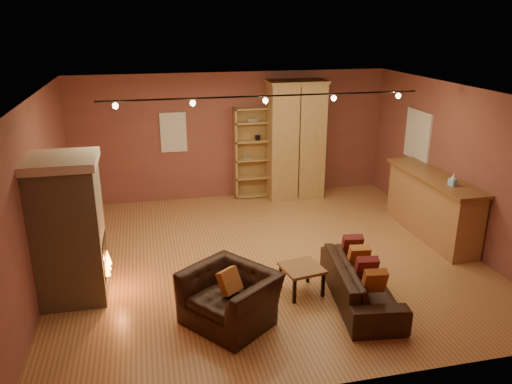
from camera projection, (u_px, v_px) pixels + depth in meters
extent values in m
plane|color=#9B6337|center=(267.00, 257.00, 8.58)|extent=(7.00, 7.00, 0.00)
plane|color=brown|center=(269.00, 93.00, 7.66)|extent=(7.00, 7.00, 0.00)
cube|color=brown|center=(233.00, 136.00, 11.11)|extent=(7.00, 0.02, 2.80)
cube|color=brown|center=(39.00, 195.00, 7.39)|extent=(0.02, 6.50, 2.80)
cube|color=brown|center=(459.00, 166.00, 8.85)|extent=(0.02, 6.50, 2.80)
cube|color=tan|center=(69.00, 233.00, 7.06)|extent=(0.90, 0.90, 2.00)
cube|color=beige|center=(60.00, 161.00, 6.71)|extent=(0.98, 0.98, 0.12)
cube|color=black|center=(102.00, 256.00, 7.28)|extent=(0.10, 0.65, 0.55)
cone|color=orange|center=(107.00, 263.00, 7.33)|extent=(0.10, 0.10, 0.22)
cube|color=white|center=(173.00, 132.00, 10.77)|extent=(0.56, 0.04, 0.86)
cube|color=tan|center=(251.00, 151.00, 11.31)|extent=(0.84, 0.04, 2.05)
cube|color=tan|center=(235.00, 154.00, 11.09)|extent=(0.04, 0.33, 2.05)
cube|color=tan|center=(270.00, 152.00, 11.26)|extent=(0.04, 0.33, 2.05)
cube|color=gray|center=(247.00, 158.00, 11.18)|extent=(0.18, 0.12, 0.05)
cube|color=black|center=(258.00, 138.00, 11.08)|extent=(0.10, 0.10, 0.12)
cube|color=tan|center=(253.00, 194.00, 11.50)|extent=(0.84, 0.33, 0.04)
cube|color=tan|center=(253.00, 177.00, 11.36)|extent=(0.84, 0.33, 0.04)
cube|color=tan|center=(253.00, 159.00, 11.22)|extent=(0.84, 0.33, 0.03)
cube|color=tan|center=(253.00, 141.00, 11.08)|extent=(0.84, 0.33, 0.04)
cube|color=tan|center=(253.00, 122.00, 10.94)|extent=(0.84, 0.33, 0.04)
cube|color=tan|center=(253.00, 108.00, 10.84)|extent=(0.84, 0.33, 0.04)
cube|color=tan|center=(295.00, 141.00, 11.13)|extent=(1.23, 0.67, 2.57)
cube|color=brown|center=(300.00, 145.00, 10.82)|extent=(0.02, 0.01, 2.47)
cube|color=tan|center=(297.00, 82.00, 10.69)|extent=(1.29, 0.73, 0.06)
cube|color=#B18051|center=(432.00, 207.00, 9.26)|extent=(0.54, 2.36, 1.13)
cube|color=brown|center=(435.00, 177.00, 9.06)|extent=(0.66, 2.48, 0.06)
cube|color=#91CCE8|center=(453.00, 182.00, 8.47)|extent=(0.16, 0.16, 0.13)
cone|color=white|center=(454.00, 175.00, 8.43)|extent=(0.08, 0.08, 0.10)
cube|color=white|center=(418.00, 135.00, 10.05)|extent=(0.05, 0.90, 1.00)
imported|color=black|center=(361.00, 276.00, 7.14)|extent=(0.84, 2.03, 0.77)
cube|color=#9D501F|center=(375.00, 281.00, 6.55)|extent=(0.33, 0.27, 0.36)
cube|color=maroon|center=(366.00, 268.00, 6.89)|extent=(0.33, 0.27, 0.36)
cube|color=#BE7030|center=(359.00, 256.00, 7.24)|extent=(0.33, 0.27, 0.36)
cube|color=maroon|center=(352.00, 245.00, 7.58)|extent=(0.33, 0.27, 0.36)
imported|color=black|center=(230.00, 289.00, 6.59)|extent=(1.27, 1.34, 0.99)
cube|color=#BE7030|center=(230.00, 281.00, 6.55)|extent=(0.38, 0.37, 0.34)
cube|color=brown|center=(302.00, 268.00, 7.34)|extent=(0.64, 0.64, 0.05)
cube|color=black|center=(291.00, 290.00, 7.15)|extent=(0.05, 0.05, 0.37)
cube|color=black|center=(322.00, 287.00, 7.25)|extent=(0.05, 0.05, 0.37)
cube|color=black|center=(282.00, 275.00, 7.58)|extent=(0.05, 0.05, 0.37)
cube|color=black|center=(311.00, 272.00, 7.68)|extent=(0.05, 0.05, 0.37)
cylinder|color=black|center=(265.00, 96.00, 7.87)|extent=(5.20, 0.03, 0.03)
sphere|color=#FFD88C|center=(115.00, 106.00, 7.41)|extent=(0.09, 0.09, 0.09)
sphere|color=#FFD88C|center=(193.00, 103.00, 7.65)|extent=(0.09, 0.09, 0.09)
sphere|color=#FFD88C|center=(265.00, 100.00, 7.89)|extent=(0.09, 0.09, 0.09)
sphere|color=#FFD88C|center=(334.00, 98.00, 8.13)|extent=(0.09, 0.09, 0.09)
sphere|color=#FFD88C|center=(398.00, 96.00, 8.37)|extent=(0.09, 0.09, 0.09)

